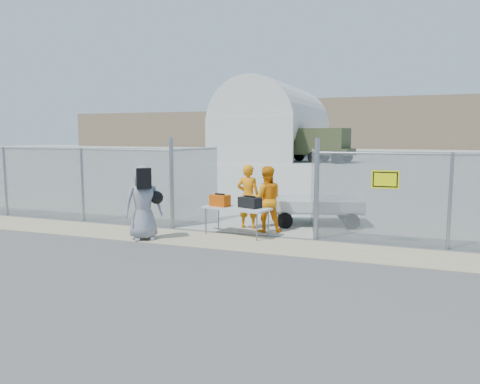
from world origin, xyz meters
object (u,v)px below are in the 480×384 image
at_px(security_worker_right, 266,199).
at_px(utility_trailer, 316,210).
at_px(visitor, 143,203).
at_px(security_worker_left, 248,197).
at_px(folding_table, 237,221).

relative_size(security_worker_right, utility_trailer, 0.53).
relative_size(security_worker_right, visitor, 0.95).
bearing_deg(security_worker_left, visitor, 49.17).
xyz_separation_m(security_worker_left, security_worker_right, (0.60, -0.26, -0.01)).
height_order(folding_table, visitor, visitor).
distance_m(folding_table, visitor, 2.40).
distance_m(security_worker_left, visitor, 2.95).
xyz_separation_m(visitor, utility_trailer, (3.59, 3.48, -0.52)).
height_order(security_worker_left, security_worker_right, security_worker_left).
bearing_deg(folding_table, utility_trailer, 66.09).
height_order(visitor, utility_trailer, visitor).
distance_m(security_worker_left, utility_trailer, 2.13).
bearing_deg(security_worker_right, utility_trailer, -146.03).
relative_size(visitor, utility_trailer, 0.56).
bearing_deg(utility_trailer, security_worker_left, -157.69).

